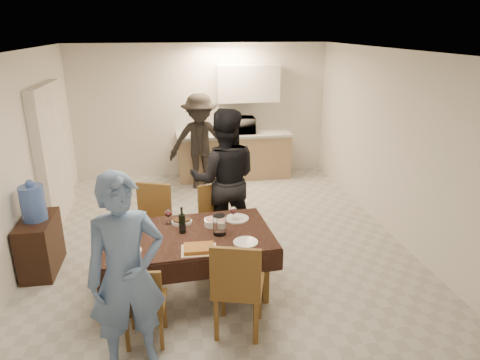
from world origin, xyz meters
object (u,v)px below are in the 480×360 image
Objects in this scene: dining_table at (188,237)px; wine_bottle at (182,220)px; person_kitchen at (200,142)px; savoury_tart at (199,248)px; person_far at (224,180)px; water_pitcher at (219,225)px; water_jug at (33,203)px; person_near at (127,276)px; microwave at (240,125)px; console at (40,245)px.

dining_table is 6.27× the size of wine_bottle.
dining_table is 1.08× the size of person_kitchen.
person_far is at bearing 72.53° from savoury_tart.
person_kitchen is at bearing 82.33° from wine_bottle.
wine_bottle is 1.38× the size of water_pitcher.
wine_bottle is (1.73, -0.70, -0.03)m from water_jug.
savoury_tart is 0.95m from person_near.
person_near is at bearing 70.11° from microwave.
person_near reaches higher than wine_bottle.
person_kitchen reaches higher than dining_table.
water_pitcher is 0.61× the size of savoury_tart.
savoury_tart is 4.38m from microwave.
microwave is 2.88m from person_far.
wine_bottle is at bearing -21.94° from console.
console is at bearing 158.06° from wine_bottle.
water_jug is 1.94× the size of water_pitcher.
savoury_tart is 0.20× the size of person_kitchen.
water_jug is (0.00, 0.00, 0.56)m from console.
console is 0.39× the size of person_far.
water_pitcher is at bearing -11.50° from dining_table.
microwave is at bearing 56.14° from person_near.
person_far reaches higher than person_kitchen.
person_far is (1.10, 2.10, 0.05)m from person_near.
dining_table is 1.96m from console.
savoury_tart is (1.88, -1.13, -0.16)m from water_jug.
water_pitcher is at bearing -14.04° from wine_bottle.
wine_bottle reaches higher than dining_table.
wine_bottle is at bearing 51.59° from person_near.
savoury_tart is at bearing -30.93° from water_jug.
console is 1.76× the size of water_jug.
microwave is (3.00, 3.10, 0.16)m from water_jug.
microwave reaches higher than console.
microwave is at bearing 28.73° from person_kitchen.
wine_bottle is 0.17× the size of person_near.
person_far reaches higher than wine_bottle.
person_kitchen is (-0.82, -0.45, -0.18)m from microwave.
person_near is (1.23, -1.80, 0.00)m from water_jug.
console is 2.43m from person_far.
dining_table reaches higher than console.
person_far reaches higher than savoury_tart.
console is 1.33× the size of microwave.
savoury_tart reaches higher than dining_table.
microwave is at bearing -96.09° from person_far.
savoury_tart is at bearing -94.55° from person_kitchen.
savoury_tart reaches higher than console.
water_pitcher is at bearing 77.39° from microwave.
person_kitchen is at bearing 50.49° from console.
person_near is at bearing -131.99° from water_pitcher.
dining_table is 1.00× the size of person_far.
wine_bottle is 4.01m from microwave.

